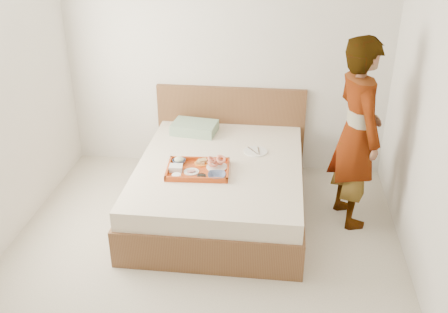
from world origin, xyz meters
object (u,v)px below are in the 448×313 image
tray (198,169)px  dinner_plate (256,151)px  person (357,134)px  bed (220,187)px

tray → dinner_plate: bearing=39.3°
tray → person: (1.42, 0.22, 0.34)m
bed → dinner_plate: size_ratio=8.57×
dinner_plate → person: person is taller
bed → dinner_plate: dinner_plate is taller
dinner_plate → person: bearing=-15.4°
bed → tray: (-0.18, -0.20, 0.29)m
bed → dinner_plate: bearing=39.8°
bed → person: person is taller
bed → person: (1.24, 0.02, 0.63)m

